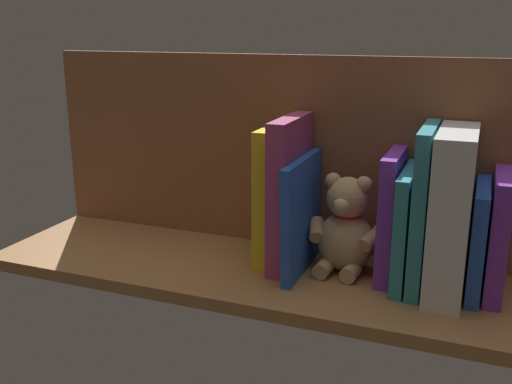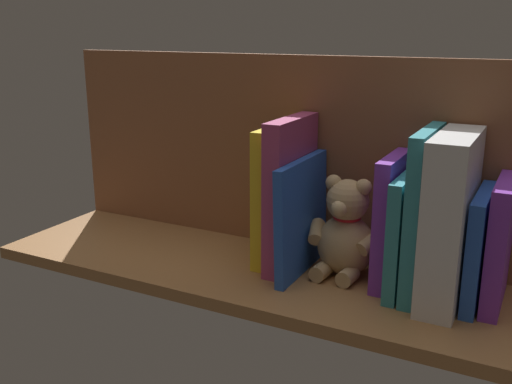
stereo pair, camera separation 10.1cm
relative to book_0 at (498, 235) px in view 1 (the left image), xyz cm
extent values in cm
cube|color=#9E6B3D|center=(39.29, 4.02, -10.86)|extent=(96.54, 29.82, 2.20)
cube|color=#925938|center=(39.29, -8.64, 8.42)|extent=(96.54, 1.50, 36.36)
cube|color=purple|center=(0.00, 0.00, 0.00)|extent=(2.71, 14.98, 19.52)
cube|color=blue|center=(2.83, 0.46, -1.00)|extent=(2.13, 15.91, 17.52)
cube|color=silver|center=(7.19, 1.98, 3.35)|extent=(5.78, 18.74, 26.22)
cube|color=teal|center=(11.58, 1.01, 3.43)|extent=(2.18, 16.99, 26.38)
cube|color=teal|center=(14.11, 0.87, -0.16)|extent=(2.07, 16.72, 19.19)
cube|color=purple|center=(16.78, -0.46, 1.00)|extent=(2.51, 14.05, 21.53)
ellipsoid|color=tan|center=(24.13, -0.15, -4.53)|extent=(10.72, 9.78, 10.45)
sphere|color=tan|center=(24.13, -0.15, 3.39)|extent=(7.19, 7.19, 7.19)
sphere|color=tan|center=(21.45, 0.11, 6.08)|extent=(2.78, 2.78, 2.78)
sphere|color=tan|center=(26.81, -0.40, 6.08)|extent=(2.78, 2.78, 2.78)
sphere|color=#DBB77F|center=(24.42, 2.89, 2.85)|extent=(2.78, 2.78, 2.78)
cylinder|color=tan|center=(19.31, 1.62, -2.70)|extent=(4.42, 5.69, 3.87)
cylinder|color=tan|center=(29.20, 0.69, -2.70)|extent=(3.66, 5.59, 3.87)
cylinder|color=tan|center=(22.21, 4.50, -8.37)|extent=(3.13, 4.16, 2.78)
cylinder|color=tan|center=(26.89, 4.05, -8.37)|extent=(3.13, 4.16, 2.78)
torus|color=red|center=(24.13, -0.15, 0.53)|extent=(5.20, 5.20, 0.82)
cube|color=blue|center=(31.46, 2.06, 0.15)|extent=(2.17, 19.09, 19.86)
cube|color=#B23F72|center=(34.27, 0.67, 3.48)|extent=(3.18, 16.31, 26.48)
cube|color=yellow|center=(37.68, -0.41, 2.51)|extent=(2.82, 14.15, 24.54)
camera|label=1|loc=(3.88, 94.23, 31.49)|focal=40.99mm
camera|label=2|loc=(-5.28, 90.07, 31.49)|focal=40.99mm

